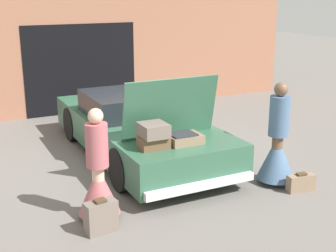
% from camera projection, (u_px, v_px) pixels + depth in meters
% --- Properties ---
extents(ground_plane, '(40.00, 40.00, 0.00)m').
position_uv_depth(ground_plane, '(138.00, 155.00, 8.82)').
color(ground_plane, slate).
extents(garage_wall_back, '(12.00, 0.14, 2.80)m').
position_uv_depth(garage_wall_back, '(80.00, 57.00, 11.54)').
color(garage_wall_back, '#9E664C').
rests_on(garage_wall_back, ground_plane).
extents(car, '(1.92, 4.69, 1.70)m').
position_uv_depth(car, '(137.00, 127.00, 8.67)').
color(car, '#336047').
rests_on(car, ground_plane).
extents(person_left, '(0.57, 0.57, 1.54)m').
position_uv_depth(person_left, '(98.00, 180.00, 6.24)').
color(person_left, beige).
rests_on(person_left, ground_plane).
extents(person_right, '(0.60, 0.60, 1.65)m').
position_uv_depth(person_right, '(277.00, 148.00, 7.38)').
color(person_right, brown).
rests_on(person_right, ground_plane).
extents(suitcase_beside_left_person, '(0.44, 0.26, 0.45)m').
position_uv_depth(suitcase_beside_left_person, '(101.00, 217.00, 5.96)').
color(suitcase_beside_left_person, '#75665B').
rests_on(suitcase_beside_left_person, ground_plane).
extents(suitcase_beside_right_person, '(0.46, 0.22, 0.30)m').
position_uv_depth(suitcase_beside_right_person, '(301.00, 183.00, 7.20)').
color(suitcase_beside_right_person, '#8C7259').
rests_on(suitcase_beside_right_person, ground_plane).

